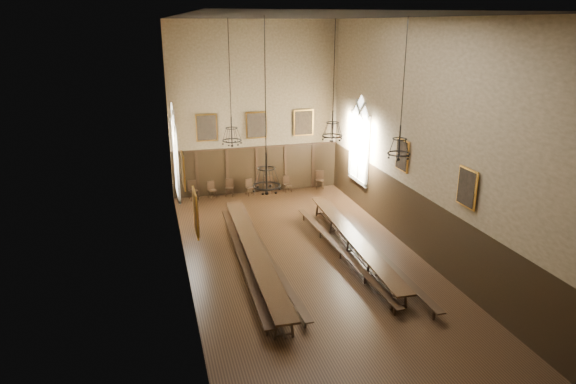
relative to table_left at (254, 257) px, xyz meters
name	(u,v)px	position (x,y,z in m)	size (l,w,h in m)	color
floor	(306,261)	(2.03, 0.02, -0.42)	(9.00, 18.00, 0.02)	black
ceiling	(308,16)	(2.03, 0.02, 8.60)	(9.00, 18.00, 0.02)	black
wall_back	(255,110)	(2.03, 9.03, 4.09)	(9.00, 0.02, 9.00)	#8A7455
wall_front	(441,248)	(2.03, -8.99, 4.09)	(9.00, 0.02, 9.00)	#8A7455
wall_left	(180,156)	(-2.48, 0.02, 4.09)	(0.02, 18.00, 9.00)	#8A7455
wall_right	(419,141)	(6.54, 0.02, 4.09)	(0.02, 18.00, 9.00)	#8A7455
wainscot_panelling	(306,231)	(2.03, 0.02, 0.84)	(9.00, 18.00, 2.50)	black
table_left	(254,257)	(0.00, 0.00, 0.00)	(1.00, 10.56, 0.82)	black
table_right	(353,245)	(4.06, 0.19, -0.04)	(1.05, 9.67, 0.75)	black
bench_left_outer	(242,260)	(-0.44, 0.17, -0.12)	(0.58, 10.11, 0.45)	black
bench_left_inner	(269,261)	(0.52, -0.13, -0.15)	(0.56, 9.29, 0.42)	black
bench_right_inner	(340,252)	(3.40, -0.15, -0.14)	(0.68, 9.39, 0.42)	black
bench_right_outer	(370,249)	(4.63, -0.23, -0.11)	(0.32, 10.41, 0.47)	black
chair_0	(194,194)	(-1.46, 8.54, -0.11)	(0.51, 0.51, 1.00)	black
chair_1	(212,193)	(-0.48, 8.55, -0.14)	(0.50, 0.50, 0.90)	black
chair_2	(229,191)	(0.44, 8.63, -0.13)	(0.50, 0.50, 0.92)	black
chair_3	(250,190)	(1.53, 8.50, -0.15)	(0.47, 0.47, 0.88)	black
chair_4	(268,188)	(2.56, 8.59, -0.13)	(0.48, 0.48, 0.92)	black
chair_5	(287,187)	(3.61, 8.53, -0.15)	(0.45, 0.45, 0.88)	black
chair_7	(320,183)	(5.52, 8.64, -0.11)	(0.54, 0.54, 0.99)	black
chandelier_back_left	(232,132)	(-0.27, 2.69, 4.28)	(0.78, 0.78, 4.80)	black
chandelier_back_right	(332,128)	(3.75, 2.08, 4.33)	(0.84, 0.84, 4.72)	black
chandelier_front_left	(266,175)	(-0.06, -2.50, 3.93)	(0.87, 0.87, 5.15)	black
chandelier_front_right	(399,144)	(4.37, -2.52, 4.67)	(0.75, 0.75, 4.39)	black
portrait_back_0	(207,128)	(-0.57, 8.90, 3.29)	(1.10, 0.12, 1.40)	gold
portrait_back_1	(256,125)	(2.03, 8.90, 3.29)	(1.10, 0.12, 1.40)	gold
portrait_back_2	(304,123)	(4.63, 8.90, 3.29)	(1.10, 0.12, 1.40)	gold
portrait_left_0	(183,171)	(-2.35, 1.02, 3.29)	(0.12, 1.00, 1.30)	gold
portrait_left_1	(196,213)	(-2.35, -3.48, 3.29)	(0.12, 1.00, 1.30)	gold
portrait_right_0	(402,155)	(6.41, 1.02, 3.29)	(0.12, 1.00, 1.30)	gold
portrait_right_1	(467,188)	(6.41, -3.48, 3.29)	(0.12, 1.00, 1.30)	gold
window_right	(360,139)	(6.46, 5.52, 2.99)	(0.20, 2.20, 4.60)	white
window_left	(175,151)	(-2.40, 5.52, 2.99)	(0.20, 2.20, 4.60)	white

